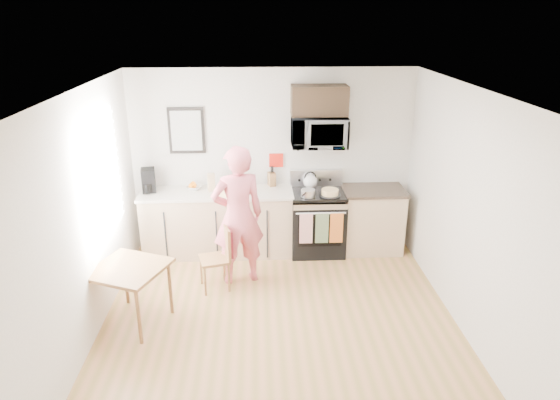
{
  "coord_description": "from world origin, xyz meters",
  "views": [
    {
      "loc": [
        -0.23,
        -4.6,
        3.31
      ],
      "look_at": [
        0.04,
        1.0,
        1.18
      ],
      "focal_mm": 32.0,
      "sensor_mm": 36.0,
      "label": 1
    }
  ],
  "objects_px": {
    "range": "(317,223)",
    "microwave": "(319,132)",
    "person": "(238,216)",
    "chair": "(223,249)",
    "cake": "(330,193)",
    "dining_table": "(129,274)"
  },
  "relations": [
    {
      "from": "chair",
      "to": "cake",
      "type": "distance_m",
      "value": 1.69
    },
    {
      "from": "microwave",
      "to": "person",
      "type": "relative_size",
      "value": 0.42
    },
    {
      "from": "cake",
      "to": "dining_table",
      "type": "bearing_deg",
      "value": -147.98
    },
    {
      "from": "microwave",
      "to": "cake",
      "type": "distance_m",
      "value": 0.85
    },
    {
      "from": "range",
      "to": "cake",
      "type": "height_order",
      "value": "range"
    },
    {
      "from": "microwave",
      "to": "person",
      "type": "xyz_separation_m",
      "value": [
        -1.11,
        -0.91,
        -0.85
      ]
    },
    {
      "from": "microwave",
      "to": "person",
      "type": "bearing_deg",
      "value": -140.59
    },
    {
      "from": "dining_table",
      "to": "chair",
      "type": "distance_m",
      "value": 1.23
    },
    {
      "from": "person",
      "to": "cake",
      "type": "height_order",
      "value": "person"
    },
    {
      "from": "cake",
      "to": "chair",
      "type": "bearing_deg",
      "value": -151.56
    },
    {
      "from": "range",
      "to": "cake",
      "type": "bearing_deg",
      "value": -51.94
    },
    {
      "from": "range",
      "to": "dining_table",
      "type": "distance_m",
      "value": 2.84
    },
    {
      "from": "person",
      "to": "chair",
      "type": "height_order",
      "value": "person"
    },
    {
      "from": "range",
      "to": "dining_table",
      "type": "height_order",
      "value": "range"
    },
    {
      "from": "range",
      "to": "cake",
      "type": "distance_m",
      "value": 0.58
    },
    {
      "from": "dining_table",
      "to": "microwave",
      "type": "bearing_deg",
      "value": 38.22
    },
    {
      "from": "person",
      "to": "cake",
      "type": "bearing_deg",
      "value": -168.51
    },
    {
      "from": "range",
      "to": "microwave",
      "type": "xyz_separation_m",
      "value": [
        -0.0,
        0.1,
        1.32
      ]
    },
    {
      "from": "microwave",
      "to": "chair",
      "type": "bearing_deg",
      "value": -140.73
    },
    {
      "from": "microwave",
      "to": "cake",
      "type": "xyz_separation_m",
      "value": [
        0.14,
        -0.28,
        -0.79
      ]
    },
    {
      "from": "dining_table",
      "to": "chair",
      "type": "bearing_deg",
      "value": 36.8
    },
    {
      "from": "dining_table",
      "to": "cake",
      "type": "distance_m",
      "value": 2.88
    }
  ]
}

